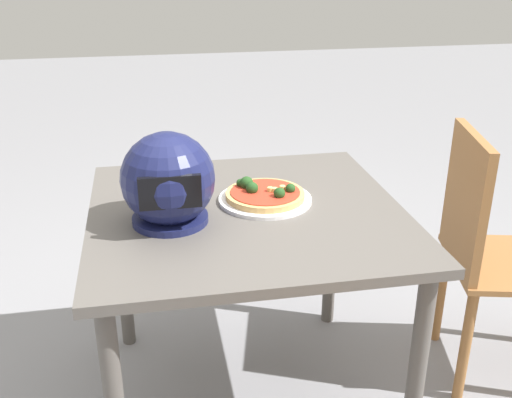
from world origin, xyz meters
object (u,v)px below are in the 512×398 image
(pizza, at_px, (264,193))
(chair_side, at_px, (487,246))
(dining_table, at_px, (247,236))
(motorcycle_helmet, at_px, (168,181))

(pizza, bearing_deg, chair_side, 176.87)
(dining_table, bearing_deg, pizza, -142.63)
(pizza, relative_size, motorcycle_helmet, 0.92)
(pizza, distance_m, chair_side, 0.80)
(dining_table, bearing_deg, motorcycle_helmet, 12.03)
(dining_table, height_order, motorcycle_helmet, motorcycle_helmet)
(dining_table, bearing_deg, chair_side, -179.52)
(dining_table, xyz_separation_m, chair_side, (-0.83, -0.01, -0.12))
(pizza, height_order, chair_side, chair_side)
(dining_table, relative_size, chair_side, 1.04)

